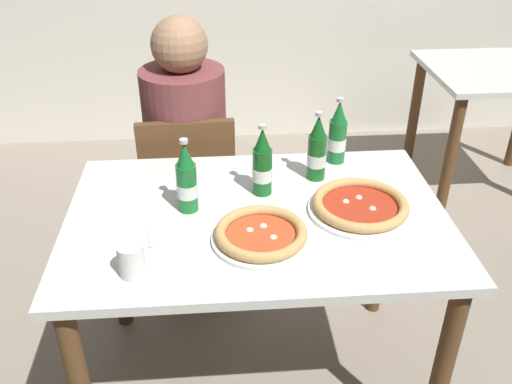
{
  "coord_description": "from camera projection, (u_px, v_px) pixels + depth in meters",
  "views": [
    {
      "loc": [
        -0.12,
        -1.46,
        1.72
      ],
      "look_at": [
        0.0,
        0.05,
        0.8
      ],
      "focal_mm": 39.01,
      "sensor_mm": 36.0,
      "label": 1
    }
  ],
  "objects": [
    {
      "name": "pizza_margherita_near",
      "position": [
        263.0,
        234.0,
        1.62
      ],
      "size": [
        0.29,
        0.29,
        0.04
      ],
      "color": "white",
      "rests_on": "dining_table_main"
    },
    {
      "name": "napkin_with_cutlery",
      "position": [
        144.0,
        229.0,
        1.67
      ],
      "size": [
        0.19,
        0.19,
        0.01
      ],
      "color": "white",
      "rests_on": "dining_table_main"
    },
    {
      "name": "paper_cup",
      "position": [
        132.0,
        260.0,
        1.48
      ],
      "size": [
        0.07,
        0.07,
        0.09
      ],
      "primitive_type": "cylinder",
      "color": "white",
      "rests_on": "dining_table_main"
    },
    {
      "name": "ground_plane",
      "position": [
        257.0,
        376.0,
        2.14
      ],
      "size": [
        8.0,
        8.0,
        0.0
      ],
      "primitive_type": "plane",
      "color": "gray"
    },
    {
      "name": "beer_bottle_left",
      "position": [
        317.0,
        151.0,
        1.89
      ],
      "size": [
        0.07,
        0.07,
        0.25
      ],
      "color": "#14591E",
      "rests_on": "dining_table_main"
    },
    {
      "name": "dining_table_main",
      "position": [
        257.0,
        243.0,
        1.81
      ],
      "size": [
        1.2,
        0.8,
        0.75
      ],
      "color": "silver",
      "rests_on": "ground_plane"
    },
    {
      "name": "diner_seated",
      "position": [
        188.0,
        164.0,
        2.38
      ],
      "size": [
        0.34,
        0.34,
        1.21
      ],
      "color": "#2D3342",
      "rests_on": "ground_plane"
    },
    {
      "name": "beer_bottle_center",
      "position": [
        262.0,
        165.0,
        1.81
      ],
      "size": [
        0.07,
        0.07,
        0.25
      ],
      "color": "#14591E",
      "rests_on": "dining_table_main"
    },
    {
      "name": "dining_table_background",
      "position": [
        498.0,
        96.0,
        3.03
      ],
      "size": [
        0.8,
        0.7,
        0.75
      ],
      "color": "silver",
      "rests_on": "ground_plane"
    },
    {
      "name": "pizza_marinara_far",
      "position": [
        360.0,
        206.0,
        1.75
      ],
      "size": [
        0.33,
        0.33,
        0.04
      ],
      "color": "white",
      "rests_on": "dining_table_main"
    },
    {
      "name": "chair_behind_table",
      "position": [
        190.0,
        190.0,
        2.39
      ],
      "size": [
        0.42,
        0.42,
        0.85
      ],
      "rotation": [
        0.0,
        0.0,
        3.19
      ],
      "color": "brown",
      "rests_on": "ground_plane"
    },
    {
      "name": "beer_bottle_extra",
      "position": [
        337.0,
        135.0,
        2.0
      ],
      "size": [
        0.07,
        0.07,
        0.25
      ],
      "color": "#196B2D",
      "rests_on": "dining_table_main"
    },
    {
      "name": "beer_bottle_right",
      "position": [
        187.0,
        181.0,
        1.72
      ],
      "size": [
        0.07,
        0.07,
        0.25
      ],
      "color": "#196B2D",
      "rests_on": "dining_table_main"
    }
  ]
}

